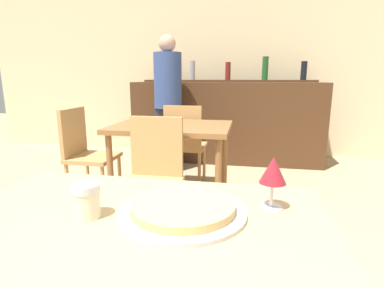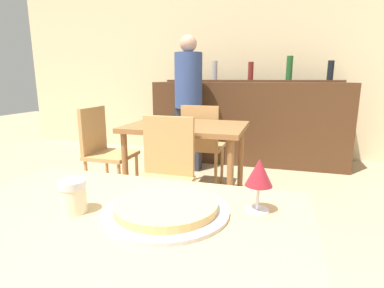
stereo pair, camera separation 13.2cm
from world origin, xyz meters
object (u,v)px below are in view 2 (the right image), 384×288
(pizza_tray, at_px, (166,208))
(cheese_shaker, at_px, (74,196))
(chair_far_side_front, at_px, (164,171))
(chair_far_side_left, at_px, (104,147))
(person_standing, at_px, (188,99))
(wine_glass, at_px, (259,174))
(chair_far_side_back, at_px, (202,141))

(pizza_tray, xyz_separation_m, cheese_shaker, (-0.26, -0.07, 0.03))
(chair_far_side_front, height_order, pizza_tray, chair_far_side_front)
(chair_far_side_left, relative_size, person_standing, 0.54)
(chair_far_side_left, distance_m, wine_glass, 2.23)
(chair_far_side_front, distance_m, wine_glass, 1.31)
(chair_far_side_left, height_order, cheese_shaker, chair_far_side_left)
(chair_far_side_front, xyz_separation_m, person_standing, (-0.35, 1.72, 0.38))
(person_standing, bearing_deg, wine_glass, -68.90)
(chair_far_side_back, distance_m, cheese_shaker, 2.28)
(chair_far_side_front, bearing_deg, pizza_tray, -67.70)
(cheese_shaker, bearing_deg, chair_far_side_left, 120.75)
(chair_far_side_left, bearing_deg, pizza_tray, -142.19)
(wine_glass, bearing_deg, chair_far_side_left, 134.51)
(chair_far_side_front, bearing_deg, wine_glass, -55.32)
(chair_far_side_front, distance_m, pizza_tray, 1.24)
(chair_far_side_left, bearing_deg, chair_far_side_back, -57.12)
(cheese_shaker, bearing_deg, person_standing, 100.66)
(chair_far_side_front, distance_m, cheese_shaker, 1.24)
(chair_far_side_back, bearing_deg, wine_glass, 108.80)
(chair_far_side_left, bearing_deg, person_standing, -21.90)
(cheese_shaker, distance_m, wine_glass, 0.54)
(pizza_tray, distance_m, person_standing, 2.96)
(chair_far_side_back, height_order, chair_far_side_left, same)
(chair_far_side_left, xyz_separation_m, cheese_shaker, (1.02, -1.72, 0.31))
(chair_far_side_front, xyz_separation_m, cheese_shaker, (0.20, -1.19, 0.31))
(chair_far_side_front, xyz_separation_m, chair_far_side_left, (-0.82, 0.53, 0.00))
(chair_far_side_left, distance_m, pizza_tray, 2.11)
(chair_far_side_front, height_order, cheese_shaker, chair_far_side_front)
(chair_far_side_front, relative_size, chair_far_side_left, 1.00)
(chair_far_side_front, xyz_separation_m, pizza_tray, (0.46, -1.12, 0.27))
(chair_far_side_left, distance_m, person_standing, 1.33)
(person_standing, bearing_deg, chair_far_side_front, -78.57)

